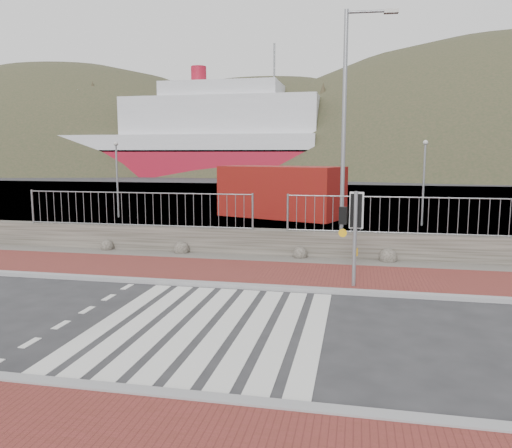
% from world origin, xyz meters
% --- Properties ---
extents(ground, '(220.00, 220.00, 0.00)m').
position_xyz_m(ground, '(0.00, 0.00, 0.00)').
color(ground, '#28282B').
rests_on(ground, ground).
extents(sidewalk_far, '(40.00, 3.00, 0.08)m').
position_xyz_m(sidewalk_far, '(0.00, 4.50, 0.04)').
color(sidewalk_far, maroon).
rests_on(sidewalk_far, ground).
extents(kerb_near, '(40.00, 0.25, 0.12)m').
position_xyz_m(kerb_near, '(0.00, -3.00, 0.05)').
color(kerb_near, gray).
rests_on(kerb_near, ground).
extents(kerb_far, '(40.00, 0.25, 0.12)m').
position_xyz_m(kerb_far, '(0.00, 3.00, 0.05)').
color(kerb_far, gray).
rests_on(kerb_far, ground).
extents(zebra_crossing, '(4.62, 5.60, 0.01)m').
position_xyz_m(zebra_crossing, '(-0.00, 0.00, 0.01)').
color(zebra_crossing, silver).
rests_on(zebra_crossing, ground).
extents(gravel_strip, '(40.00, 1.50, 0.06)m').
position_xyz_m(gravel_strip, '(0.00, 6.50, 0.03)').
color(gravel_strip, '#59544C').
rests_on(gravel_strip, ground).
extents(stone_wall, '(40.00, 0.60, 0.90)m').
position_xyz_m(stone_wall, '(0.00, 7.30, 0.45)').
color(stone_wall, '#444037').
rests_on(stone_wall, ground).
extents(railing, '(18.07, 0.07, 1.22)m').
position_xyz_m(railing, '(0.00, 7.15, 1.82)').
color(railing, gray).
rests_on(railing, stone_wall).
extents(quay, '(120.00, 40.00, 0.50)m').
position_xyz_m(quay, '(0.00, 27.90, 0.00)').
color(quay, '#4C4C4F').
rests_on(quay, ground).
extents(water, '(220.00, 50.00, 0.05)m').
position_xyz_m(water, '(0.00, 62.90, 0.00)').
color(water, '#3F4C54').
rests_on(water, ground).
extents(ferry, '(50.00, 16.00, 20.00)m').
position_xyz_m(ferry, '(-24.65, 67.90, 5.36)').
color(ferry, maroon).
rests_on(ferry, ground).
extents(hills_backdrop, '(254.00, 90.00, 100.00)m').
position_xyz_m(hills_backdrop, '(6.74, 87.90, -23.05)').
color(hills_backdrop, '#2D3721').
rests_on(hills_backdrop, ground).
extents(traffic_signal_far, '(0.62, 0.28, 2.53)m').
position_xyz_m(traffic_signal_far, '(2.80, 3.55, 1.83)').
color(traffic_signal_far, gray).
rests_on(traffic_signal_far, ground).
extents(streetlight, '(1.74, 0.29, 8.17)m').
position_xyz_m(streetlight, '(2.50, 8.11, 4.60)').
color(streetlight, gray).
rests_on(streetlight, ground).
extents(shipping_container, '(7.24, 4.92, 2.79)m').
position_xyz_m(shipping_container, '(-1.26, 17.88, 1.39)').
color(shipping_container, maroon).
rests_on(shipping_container, ground).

